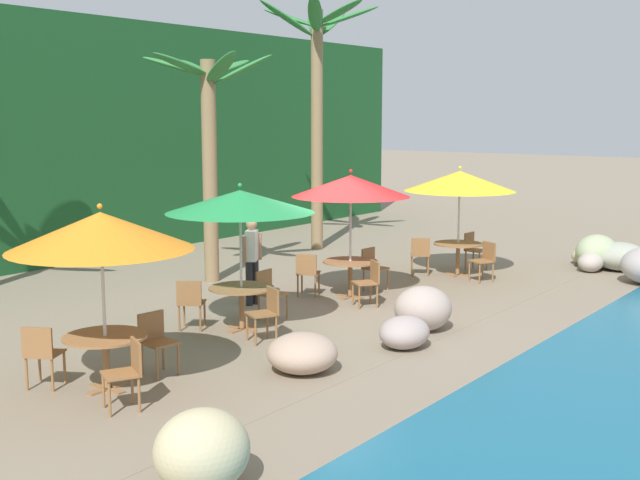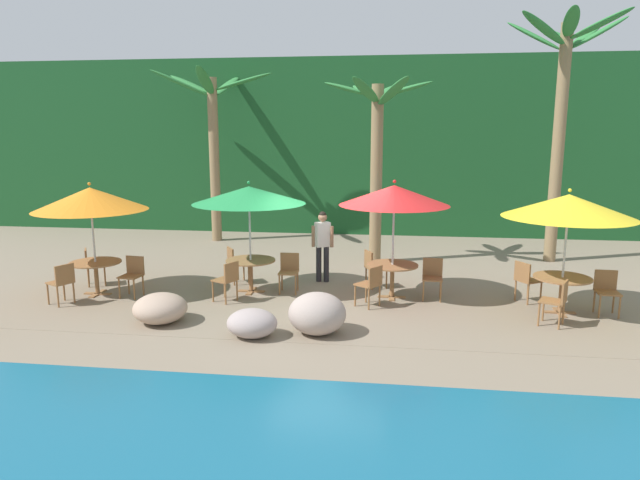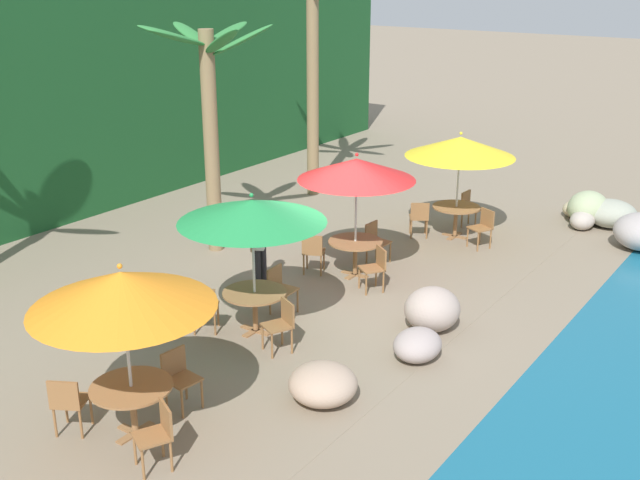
{
  "view_description": "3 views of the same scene",
  "coord_description": "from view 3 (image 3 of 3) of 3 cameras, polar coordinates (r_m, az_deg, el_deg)",
  "views": [
    {
      "loc": [
        -11.62,
        -8.78,
        3.6
      ],
      "look_at": [
        0.06,
        0.1,
        1.33
      ],
      "focal_mm": 45.61,
      "sensor_mm": 36.0,
      "label": 1
    },
    {
      "loc": [
        1.33,
        -11.55,
        3.54
      ],
      "look_at": [
        -0.19,
        -0.01,
        1.29
      ],
      "focal_mm": 31.64,
      "sensor_mm": 36.0,
      "label": 2
    },
    {
      "loc": [
        -10.91,
        -7.42,
        5.97
      ],
      "look_at": [
        -0.31,
        0.02,
        1.31
      ],
      "focal_mm": 42.95,
      "sensor_mm": 36.0,
      "label": 3
    }
  ],
  "objects": [
    {
      "name": "chair_green_seaward",
      "position": [
        13.82,
        -3.03,
        -3.47
      ],
      "size": [
        0.44,
        0.44,
        0.87
      ],
      "color": "olive",
      "rests_on": "ground"
    },
    {
      "name": "palm_tree_second",
      "position": [
        16.37,
        -8.3,
        10.37
      ],
      "size": [
        2.88,
        2.78,
        4.89
      ],
      "color": "olive",
      "rests_on": "ground"
    },
    {
      "name": "rock_seawall",
      "position": [
        14.8,
        15.13,
        -3.23
      ],
      "size": [
        16.68,
        3.31,
        0.81
      ],
      "color": "#A5B287",
      "rests_on": "ground"
    },
    {
      "name": "chair_yellow_inland",
      "position": [
        17.76,
        7.4,
        1.75
      ],
      "size": [
        0.59,
        0.58,
        0.87
      ],
      "color": "olive",
      "rests_on": "ground"
    },
    {
      "name": "chair_orange_inland",
      "position": [
        10.91,
        -18.25,
        -11.33
      ],
      "size": [
        0.58,
        0.58,
        0.87
      ],
      "color": "olive",
      "rests_on": "ground"
    },
    {
      "name": "dining_table_green",
      "position": [
        13.11,
        -4.89,
        -4.37
      ],
      "size": [
        1.1,
        1.1,
        0.74
      ],
      "color": "olive",
      "rests_on": "ground"
    },
    {
      "name": "umbrella_orange",
      "position": [
        9.95,
        -14.54,
        -3.63
      ],
      "size": [
        2.39,
        2.39,
        2.48
      ],
      "color": "silver",
      "rests_on": "ground"
    },
    {
      "name": "chair_orange_left",
      "position": [
        9.99,
        -11.95,
        -13.78
      ],
      "size": [
        0.57,
        0.57,
        0.87
      ],
      "color": "olive",
      "rests_on": "ground"
    },
    {
      "name": "dining_table_yellow",
      "position": [
        17.91,
        10.11,
        2.1
      ],
      "size": [
        1.1,
        1.1,
        0.74
      ],
      "color": "olive",
      "rests_on": "ground"
    },
    {
      "name": "chair_yellow_seaward",
      "position": [
        18.7,
        11.07,
        2.48
      ],
      "size": [
        0.44,
        0.45,
        0.87
      ],
      "color": "olive",
      "rests_on": "ground"
    },
    {
      "name": "dining_table_orange",
      "position": [
        10.63,
        -13.84,
        -11.1
      ],
      "size": [
        1.1,
        1.1,
        0.74
      ],
      "color": "olive",
      "rests_on": "ground"
    },
    {
      "name": "chair_green_left",
      "position": [
        12.49,
        -2.86,
        -6.12
      ],
      "size": [
        0.57,
        0.56,
        0.87
      ],
      "color": "olive",
      "rests_on": "ground"
    },
    {
      "name": "foliage_backdrop",
      "position": [
        19.94,
        -21.41,
        9.91
      ],
      "size": [
        28.0,
        2.4,
        6.0
      ],
      "color": "#194C23",
      "rests_on": "ground"
    },
    {
      "name": "ground_plane",
      "position": [
        14.48,
        0.78,
        -4.53
      ],
      "size": [
        120.0,
        120.0,
        0.0
      ],
      "primitive_type": "plane",
      "color": "gray"
    },
    {
      "name": "umbrella_yellow",
      "position": [
        17.51,
        10.4,
        6.86
      ],
      "size": [
        2.48,
        2.48,
        2.48
      ],
      "color": "silver",
      "rests_on": "ground"
    },
    {
      "name": "chair_yellow_left",
      "position": [
        17.38,
        12.06,
        1.07
      ],
      "size": [
        0.57,
        0.57,
        0.87
      ],
      "color": "olive",
      "rests_on": "ground"
    },
    {
      "name": "chair_red_seaward",
      "position": [
        16.18,
        4.14,
        0.05
      ],
      "size": [
        0.44,
        0.45,
        0.87
      ],
      "color": "olive",
      "rests_on": "ground"
    },
    {
      "name": "chair_red_inland",
      "position": [
        15.51,
        -0.52,
        -0.79
      ],
      "size": [
        0.57,
        0.56,
        0.87
      ],
      "color": "olive",
      "rests_on": "ground"
    },
    {
      "name": "chair_green_inland",
      "position": [
        13.19,
        -8.6,
        -4.87
      ],
      "size": [
        0.59,
        0.59,
        0.87
      ],
      "color": "olive",
      "rests_on": "ground"
    },
    {
      "name": "umbrella_green",
      "position": [
        12.55,
        -5.09,
        2.17
      ],
      "size": [
        2.48,
        2.48,
        2.49
      ],
      "color": "silver",
      "rests_on": "ground"
    },
    {
      "name": "terrace_deck",
      "position": [
        14.48,
        0.78,
        -4.52
      ],
      "size": [
        18.0,
        5.2,
        0.01
      ],
      "color": "gray",
      "rests_on": "ground"
    },
    {
      "name": "umbrella_red",
      "position": [
        14.95,
        2.74,
        5.29
      ],
      "size": [
        2.33,
        2.33,
        2.55
      ],
      "color": "silver",
      "rests_on": "ground"
    },
    {
      "name": "chair_red_left",
      "position": [
        14.77,
        4.19,
        -1.92
      ],
      "size": [
        0.59,
        0.59,
        0.87
      ],
      "color": "olive",
      "rests_on": "ground"
    },
    {
      "name": "waiter_in_white",
      "position": [
        14.67,
        -4.52,
        -0.11
      ],
      "size": [
        0.52,
        0.35,
        1.7
      ],
      "color": "#232328",
      "rests_on": "ground"
    },
    {
      "name": "chair_orange_seaward",
      "position": [
        11.16,
        -10.47,
        -9.83
      ],
      "size": [
        0.46,
        0.47,
        0.87
      ],
      "color": "olive",
      "rests_on": "ground"
    },
    {
      "name": "dining_table_red",
      "position": [
        15.44,
        2.64,
        -0.51
      ],
      "size": [
        1.1,
        1.1,
        0.74
      ],
      "color": "olive",
      "rests_on": "ground"
    },
    {
      "name": "palm_tree_third",
      "position": [
        20.46,
        -0.53,
        15.56
      ],
      "size": [
        3.1,
        3.34,
        6.52
      ],
      "color": "olive",
      "rests_on": "ground"
    }
  ]
}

